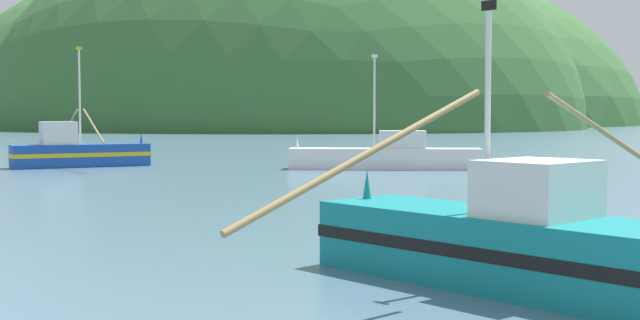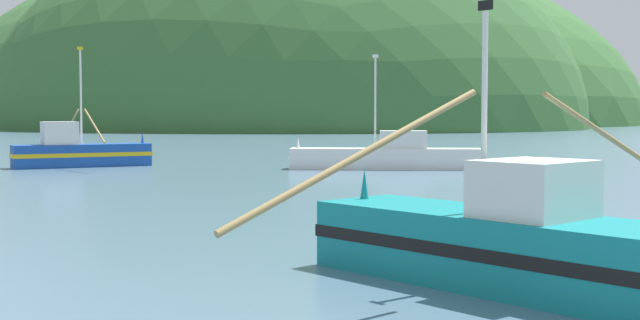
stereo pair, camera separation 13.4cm
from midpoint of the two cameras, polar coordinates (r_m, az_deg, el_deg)
hill_mid_right at (r=181.04m, az=-2.52°, el=2.21°), size 127.18×101.74×90.79m
hill_far_left at (r=221.42m, az=6.51°, el=2.40°), size 86.61×69.29×75.96m
hill_far_center at (r=243.65m, az=-2.40°, el=2.50°), size 198.83×159.06×98.56m
fishing_boat_teal at (r=17.18m, az=13.08°, el=-5.60°), size 9.09×11.00×5.78m
fishing_boat_white at (r=51.25m, az=4.69°, el=0.27°), size 11.88×2.96×6.99m
fishing_boat_blue at (r=55.37m, az=-16.03°, el=0.55°), size 8.12×10.24×7.63m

